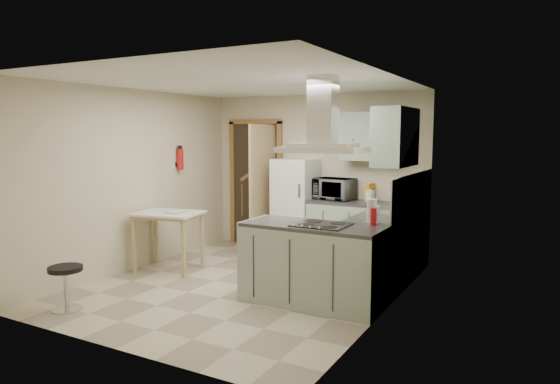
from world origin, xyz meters
The scene contains 28 objects.
floor centered at (0.00, 0.00, 0.00)m, with size 4.20×4.20×0.00m, color #B6AD8D.
ceiling centered at (0.00, 0.00, 2.50)m, with size 4.20×4.20×0.00m, color silver.
back_wall centered at (0.00, 2.10, 1.25)m, with size 3.60×3.60×0.00m, color beige.
left_wall centered at (-1.80, 0.00, 1.25)m, with size 4.20×4.20×0.00m, color beige.
right_wall centered at (1.80, 0.00, 1.25)m, with size 4.20×4.20×0.00m, color beige.
doorway centered at (-1.10, 2.07, 1.05)m, with size 1.10×0.12×2.10m, color brown.
fridge centered at (-0.20, 1.80, 0.75)m, with size 0.60×0.60×1.50m, color white.
counter_back centered at (0.66, 1.80, 0.45)m, with size 1.08×0.60×0.90m, color #9EB2A0.
counter_right centered at (1.50, 1.12, 0.45)m, with size 0.60×1.95×0.90m, color #9EB2A0.
splashback centered at (0.96, 2.09, 1.15)m, with size 1.68×0.02×0.50m, color beige.
wall_cabinet_back centered at (0.95, 1.93, 1.85)m, with size 0.85×0.35×0.70m, color #9EB2A0.
wall_cabinet_right centered at (1.62, 0.85, 1.85)m, with size 0.35×0.90×0.70m, color #9EB2A0.
peninsula centered at (1.02, -0.18, 0.45)m, with size 1.55×0.65×0.90m, color #9EB2A0.
hob centered at (1.12, -0.18, 0.91)m, with size 0.58×0.50×0.01m, color black.
extractor_hood centered at (1.12, -0.18, 1.72)m, with size 0.90×0.55×0.10m, color silver.
sink centered at (1.50, 0.95, 0.91)m, with size 0.45×0.40×0.01m, color silver.
fire_extinguisher centered at (-1.74, 0.90, 1.50)m, with size 0.10×0.10×0.32m, color #B2140F.
drop_leaf_table centered at (-1.31, 0.11, 0.41)m, with size 0.87×0.65×0.82m, color tan.
bentwood_chair centered at (-0.90, 1.88, 0.48)m, with size 0.43×0.43×0.97m, color #502D1A.
stool centered at (-1.23, -1.63, 0.24)m, with size 0.36×0.36×0.48m, color black.
microwave centered at (0.42, 1.88, 1.06)m, with size 0.58×0.39×0.32m, color black.
kettle centered at (1.00, 1.79, 1.00)m, with size 0.13×0.13×0.19m, color white.
cereal_box centered at (0.94, 1.96, 1.03)m, with size 0.07×0.18×0.26m, color gold.
soap_bottle centered at (1.62, 1.54, 1.00)m, with size 0.09×0.09×0.19m, color #9E9FA9.
paper_towel centered at (1.56, 0.21, 1.04)m, with size 0.11×0.11×0.28m, color silver.
cup centered at (1.40, 0.77, 0.95)m, with size 0.14×0.14×0.11m, color silver.
red_bottle centered at (1.63, 0.06, 1.00)m, with size 0.07×0.07×0.19m, color #B30F1A.
book centered at (-1.29, 0.13, 0.87)m, with size 0.17×0.24×0.11m, color #A83A38.
Camera 1 is at (3.30, -5.09, 1.89)m, focal length 32.00 mm.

